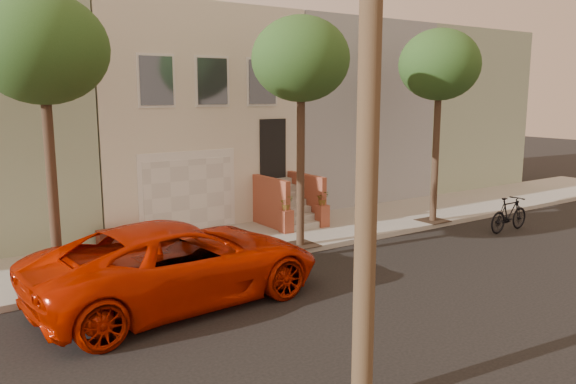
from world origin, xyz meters
TOP-DOWN VIEW (x-y plane):
  - ground at (0.00, 0.00)m, footprint 90.00×90.00m
  - sidewalk at (0.00, 5.35)m, footprint 40.00×3.70m
  - house_row at (0.00, 11.19)m, footprint 33.10×11.70m
  - tree_left at (-5.50, 3.90)m, footprint 2.70×2.57m
  - tree_mid at (1.00, 3.90)m, footprint 2.70×2.57m
  - tree_right at (6.50, 3.90)m, footprint 2.70×2.57m
  - pickup_truck at (-3.45, 2.07)m, footprint 6.46×3.35m
  - motorcycle at (7.82, 1.91)m, footprint 1.90×0.58m

SIDE VIEW (x-z plane):
  - ground at x=0.00m, z-range 0.00..0.00m
  - sidewalk at x=0.00m, z-range 0.00..0.15m
  - motorcycle at x=7.82m, z-range 0.00..1.13m
  - pickup_truck at x=-3.45m, z-range 0.00..1.74m
  - house_row at x=0.00m, z-range 0.14..7.14m
  - tree_left at x=-5.50m, z-range 2.11..8.41m
  - tree_mid at x=1.00m, z-range 2.11..8.41m
  - tree_right at x=6.50m, z-range 2.11..8.41m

